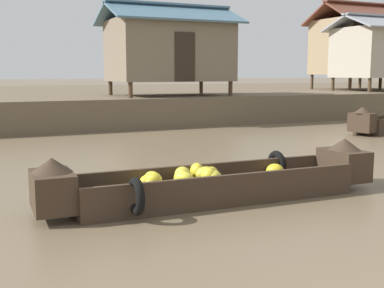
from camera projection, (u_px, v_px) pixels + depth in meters
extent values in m
plane|color=#726047|center=(165.00, 157.00, 11.78)|extent=(300.00, 300.00, 0.00)
cube|color=brown|center=(55.00, 101.00, 25.56)|extent=(160.00, 20.00, 1.08)
cube|color=#3D2D21|center=(216.00, 196.00, 7.76)|extent=(4.45, 1.12, 0.12)
cube|color=#3D2D21|center=(204.00, 175.00, 8.16)|extent=(4.43, 0.18, 0.37)
cube|color=#3D2D21|center=(231.00, 187.00, 7.30)|extent=(4.43, 0.18, 0.37)
cube|color=#3D2D21|center=(344.00, 165.00, 8.69)|extent=(0.56, 0.88, 0.52)
cone|color=#3D2D21|center=(345.00, 144.00, 8.64)|extent=(0.57, 0.57, 0.20)
cube|color=#3D2D21|center=(53.00, 191.00, 6.74)|extent=(0.56, 0.88, 0.52)
cone|color=#3D2D21|center=(52.00, 165.00, 6.69)|extent=(0.57, 0.57, 0.20)
cube|color=#3D2D21|center=(159.00, 185.00, 7.35)|extent=(0.22, 0.93, 0.05)
torus|color=black|center=(277.00, 165.00, 8.84)|extent=(0.13, 0.52, 0.52)
torus|color=black|center=(136.00, 196.00, 6.60)|extent=(0.13, 0.52, 0.52)
ellipsoid|color=yellow|center=(153.00, 180.00, 7.31)|extent=(0.33, 0.34, 0.24)
ellipsoid|color=yellow|center=(206.00, 174.00, 7.56)|extent=(0.37, 0.32, 0.24)
ellipsoid|color=yellow|center=(154.00, 182.00, 7.30)|extent=(0.40, 0.38, 0.21)
ellipsoid|color=yellow|center=(179.00, 184.00, 7.35)|extent=(0.33, 0.35, 0.18)
ellipsoid|color=yellow|center=(209.00, 176.00, 7.46)|extent=(0.26, 0.28, 0.26)
ellipsoid|color=yellow|center=(148.00, 183.00, 7.52)|extent=(0.34, 0.29, 0.18)
ellipsoid|color=yellow|center=(148.00, 181.00, 7.48)|extent=(0.32, 0.31, 0.21)
ellipsoid|color=yellow|center=(275.00, 171.00, 8.45)|extent=(0.39, 0.40, 0.26)
ellipsoid|color=yellow|center=(183.00, 178.00, 7.49)|extent=(0.35, 0.38, 0.20)
ellipsoid|color=gold|center=(183.00, 175.00, 7.70)|extent=(0.31, 0.35, 0.27)
ellipsoid|color=yellow|center=(211.00, 173.00, 7.99)|extent=(0.36, 0.31, 0.21)
ellipsoid|color=gold|center=(214.00, 178.00, 7.47)|extent=(0.36, 0.41, 0.24)
ellipsoid|color=gold|center=(152.00, 180.00, 7.56)|extent=(0.31, 0.38, 0.27)
ellipsoid|color=yellow|center=(197.00, 171.00, 7.89)|extent=(0.26, 0.31, 0.26)
cube|color=#3D2D21|center=(362.00, 123.00, 15.64)|extent=(0.65, 0.87, 0.60)
cone|color=#3D2D21|center=(363.00, 110.00, 15.58)|extent=(0.68, 0.68, 0.20)
cylinder|color=#4C3826|center=(130.00, 90.00, 17.70)|extent=(0.16, 0.16, 0.57)
cylinder|color=#4C3826|center=(230.00, 89.00, 19.39)|extent=(0.16, 0.16, 0.57)
cylinder|color=#4C3826|center=(110.00, 88.00, 20.08)|extent=(0.16, 0.16, 0.57)
cylinder|color=#4C3826|center=(201.00, 87.00, 21.77)|extent=(0.16, 0.16, 0.57)
cube|color=#7A6B56|center=(169.00, 51.00, 19.53)|extent=(4.48, 3.04, 2.35)
cube|color=#2D2319|center=(185.00, 57.00, 18.18)|extent=(0.80, 0.04, 1.80)
cube|color=slate|center=(177.00, 12.00, 18.64)|extent=(5.18, 2.02, 0.83)
cube|color=slate|center=(162.00, 16.00, 20.01)|extent=(5.18, 2.02, 0.83)
cylinder|color=#4C3826|center=(370.00, 85.00, 22.77)|extent=(0.16, 0.16, 0.66)
cylinder|color=#4C3826|center=(333.00, 84.00, 25.03)|extent=(0.16, 0.16, 0.66)
cylinder|color=#4C3826|center=(380.00, 83.00, 26.35)|extent=(0.16, 0.16, 0.66)
cube|color=#B2A893|center=(377.00, 53.00, 24.34)|extent=(3.59, 2.91, 2.40)
cube|color=#9399A0|center=(368.00, 24.00, 24.79)|extent=(4.29, 1.95, 0.80)
cylinder|color=#4C3826|center=(350.00, 83.00, 24.85)|extent=(0.16, 0.16, 0.80)
cylinder|color=#4C3826|center=(312.00, 82.00, 27.56)|extent=(0.16, 0.16, 0.80)
cylinder|color=#4C3826|center=(360.00, 81.00, 29.00)|extent=(0.16, 0.16, 0.80)
cube|color=#9E8460|center=(357.00, 47.00, 26.66)|extent=(3.88, 3.41, 2.90)
cube|color=#2D2319|center=(381.00, 57.00, 25.19)|extent=(0.80, 0.04, 1.80)
cube|color=brown|center=(370.00, 12.00, 25.64)|extent=(4.58, 2.18, 1.19)
cube|color=brown|center=(347.00, 15.00, 27.17)|extent=(4.58, 2.18, 1.19)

